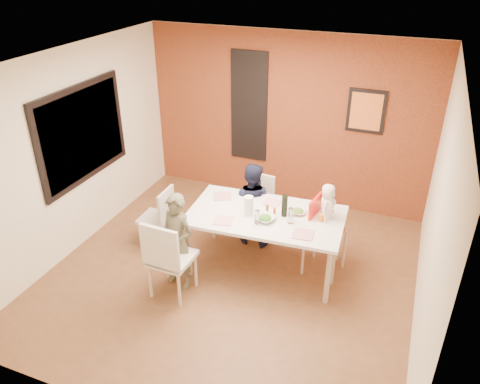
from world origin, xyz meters
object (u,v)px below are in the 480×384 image
at_px(chair_far, 258,202).
at_px(child_far, 251,204).
at_px(chair_left, 160,215).
at_px(toddler, 327,208).
at_px(wine_bottle, 284,206).
at_px(high_chair, 323,229).
at_px(dining_table, 266,219).
at_px(child_near, 177,242).
at_px(paper_towel_roll, 249,206).
at_px(chair_near, 167,256).

distance_m(chair_far, child_far, 0.26).
height_order(chair_left, toddler, toddler).
height_order(child_far, wine_bottle, child_far).
xyz_separation_m(chair_left, high_chair, (2.19, 0.26, 0.13)).
distance_m(dining_table, chair_far, 0.87).
relative_size(chair_far, high_chair, 0.87).
bearing_deg(chair_left, dining_table, 90.53).
relative_size(toddler, wine_bottle, 2.30).
relative_size(high_chair, wine_bottle, 3.74).
bearing_deg(child_near, chair_far, 81.37).
bearing_deg(paper_towel_roll, dining_table, 25.05).
bearing_deg(wine_bottle, child_near, -144.73).
bearing_deg(wine_bottle, paper_towel_roll, -160.53).
height_order(child_near, toddler, toddler).
bearing_deg(child_near, dining_table, 49.61).
relative_size(chair_left, child_far, 0.73).
xyz_separation_m(chair_far, wine_bottle, (0.59, -0.70, 0.44)).
bearing_deg(paper_towel_roll, child_far, 106.83).
height_order(high_chair, child_near, child_near).
height_order(dining_table, wine_bottle, wine_bottle).
height_order(dining_table, chair_far, chair_far).
height_order(wine_bottle, paper_towel_roll, wine_bottle).
bearing_deg(chair_near, child_near, -88.69).
bearing_deg(dining_table, child_far, 126.60).
bearing_deg(paper_towel_roll, toddler, 17.76).
distance_m(toddler, wine_bottle, 0.52).
height_order(chair_left, child_far, child_far).
distance_m(child_near, child_far, 1.32).
xyz_separation_m(chair_left, child_near, (0.63, -0.66, 0.13)).
bearing_deg(chair_far, chair_left, -139.06).
bearing_deg(chair_near, paper_towel_roll, -125.60).
xyz_separation_m(chair_left, wine_bottle, (1.73, 0.11, 0.45)).
relative_size(chair_left, child_near, 0.71).
bearing_deg(child_far, child_near, 67.13).
bearing_deg(child_near, chair_left, 143.82).
bearing_deg(dining_table, chair_left, -178.02).
xyz_separation_m(high_chair, child_far, (-1.07, 0.30, -0.02)).
bearing_deg(high_chair, child_near, 129.61).
distance_m(child_far, toddler, 1.19).
bearing_deg(wine_bottle, chair_left, -176.44).
xyz_separation_m(chair_near, child_near, (0.00, 0.25, 0.04)).
height_order(chair_far, child_far, child_far).
relative_size(child_far, paper_towel_roll, 4.71).
bearing_deg(child_far, chair_far, -92.89).
bearing_deg(chair_far, chair_near, -100.70).
distance_m(chair_near, wine_bottle, 1.54).
bearing_deg(paper_towel_roll, high_chair, 18.73).
bearing_deg(chair_left, paper_towel_roll, 86.80).
distance_m(dining_table, child_far, 0.65).
relative_size(chair_near, chair_left, 1.19).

